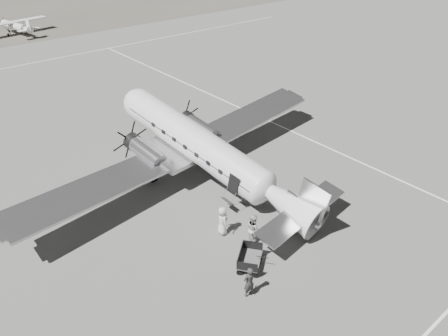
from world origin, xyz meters
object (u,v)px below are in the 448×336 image
Objects in this scene: dc3_airliner at (206,152)px; ramp_agent at (254,229)px; light_plane_right at (16,27)px; baggage_cart_near at (250,259)px; passenger at (222,221)px; ground_crew at (249,282)px.

dc3_airliner is 7.30m from ramp_agent.
light_plane_right is 5.67× the size of ramp_agent.
baggage_cart_near is 2.21m from ramp_agent.
dc3_airliner is 6.02m from passenger.
baggage_cart_near is at bearing -130.91° from ground_crew.
dc3_airliner is at bearing -112.93° from ground_crew.
light_plane_right is 5.69× the size of baggage_cart_near.
ramp_agent is at bearing -132.85° from ground_crew.
light_plane_right reaches higher than baggage_cart_near.
dc3_airliner is at bearing 6.93° from ramp_agent.
ramp_agent is 1.99m from passenger.
light_plane_right reaches higher than ramp_agent.
light_plane_right is at bearing 10.31° from passenger.
ramp_agent is 1.02× the size of passenger.
ramp_agent is at bearing -105.55° from light_plane_right.
passenger reaches higher than ground_crew.
ramp_agent is (1.62, 1.45, 0.42)m from baggage_cart_near.
dc3_airliner is 14.41× the size of passenger.
passenger is (2.15, 4.68, 0.05)m from ground_crew.
baggage_cart_near is (-3.43, -8.32, -2.07)m from dc3_airliner.
ground_crew is at bearing -108.04° from light_plane_right.
ground_crew is (-8.60, -63.21, -0.23)m from light_plane_right.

